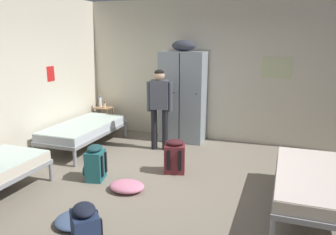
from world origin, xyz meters
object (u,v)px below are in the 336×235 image
Objects in this scene: bed_left_rear at (84,129)px; backpack_navy at (84,232)px; clothes_pile_denim at (76,220)px; water_bottle at (100,102)px; shelf_unit at (104,117)px; backpack_maroon at (175,157)px; backpack_teal at (95,163)px; clothes_pile_pink at (127,186)px; bed_right at (313,181)px; lotion_bottle at (105,105)px; locker_bank at (183,95)px; person_traveler at (159,102)px.

bed_left_rear is 3.44m from backpack_navy.
backpack_navy reaches higher than clothes_pile_denim.
water_bottle is at bearing 116.83° from clothes_pile_denim.
backpack_navy is at bearing -61.66° from shelf_unit.
bed_left_rear is 2.84m from clothes_pile_denim.
backpack_navy is at bearing -93.79° from backpack_maroon.
clothes_pile_pink is at bearing -16.30° from backpack_teal.
water_bottle reaches higher than backpack_navy.
water_bottle is at bearing 152.65° from bed_right.
backpack_teal is (1.27, -2.40, -0.09)m from shelf_unit.
lotion_bottle is 0.26× the size of clothes_pile_pink.
lotion_bottle is 0.28× the size of clothes_pile_denim.
bed_left_rear is at bearing 164.63° from backpack_maroon.
locker_bank is 3.66m from clothes_pile_denim.
clothes_pile_denim is at bearing -99.61° from clothes_pile_pink.
clothes_pile_pink is (-0.02, -2.56, -0.90)m from locker_bank.
bed_right is 14.37× the size of lotion_bottle.
clothes_pile_denim is (0.46, -1.16, -0.21)m from backpack_teal.
shelf_unit is at bearing -14.04° from water_bottle.
locker_bank is at bearing 34.24° from bed_left_rear.
backpack_navy and backpack_maroon have the same top height.
backpack_navy is 1.47m from clothes_pile_pink.
shelf_unit is at bearing 150.26° from lotion_bottle.
water_bottle is (-1.99, 0.04, -0.29)m from locker_bank.
locker_bank reaches higher than clothes_pile_denim.
backpack_maroon is at bearing -76.77° from locker_bank.
bed_right is (2.39, -2.23, -0.59)m from locker_bank.
backpack_navy is at bearing -81.53° from person_traveler.
clothes_pile_denim is (1.66, -3.51, -0.58)m from lotion_bottle.
backpack_maroon is 0.98m from clothes_pile_pink.
bed_left_rear is (0.25, -1.15, 0.04)m from shelf_unit.
person_traveler is (-0.24, -0.72, -0.04)m from locker_bank.
bed_right is 3.45× the size of backpack_maroon.
backpack_maroon is 1.94m from clothes_pile_denim.
water_bottle is 4.63m from backpack_navy.
backpack_navy is (2.16, -4.01, -0.09)m from shelf_unit.
backpack_maroon reaches higher than clothes_pile_pink.
backpack_navy is (2.24, -4.03, -0.42)m from water_bottle.
person_traveler reaches higher than backpack_maroon.
backpack_teal is at bearing 119.05° from backpack_navy.
water_bottle is at bearing 144.02° from backpack_maroon.
shelf_unit is at bearing 179.46° from locker_bank.
bed_left_rear is 1.25m from water_bottle.
backpack_maroon is at bearing 86.21° from backpack_navy.
clothes_pile_pink is at bearing 100.66° from backpack_navy.
water_bottle reaches higher than backpack_maroon.
backpack_maroon is at bearing -56.85° from person_traveler.
clothes_pile_denim is at bearing -64.75° from lotion_bottle.
lotion_bottle reaches higher than clothes_pile_denim.
locker_bank reaches higher than lotion_bottle.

